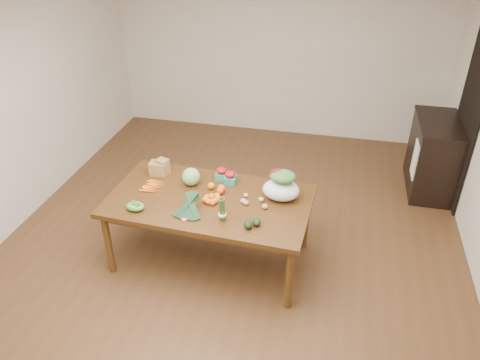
% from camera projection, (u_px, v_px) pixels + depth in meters
% --- Properties ---
extents(floor, '(6.00, 6.00, 0.00)m').
position_uv_depth(floor, '(232.00, 243.00, 5.19)').
color(floor, '#53351C').
rests_on(floor, ground).
extents(room_walls, '(5.02, 6.02, 2.70)m').
position_uv_depth(room_walls, '(231.00, 133.00, 4.49)').
color(room_walls, silver).
rests_on(room_walls, floor).
extents(dining_table, '(2.03, 1.20, 0.75)m').
position_uv_depth(dining_table, '(210.00, 229.00, 4.79)').
color(dining_table, '#4F3012').
rests_on(dining_table, floor).
extents(doorway_dark, '(0.02, 1.00, 2.10)m').
position_uv_depth(doorway_dark, '(468.00, 119.00, 5.51)').
color(doorway_dark, black).
rests_on(doorway_dark, floor).
extents(cabinet, '(0.52, 1.02, 0.94)m').
position_uv_depth(cabinet, '(433.00, 156.00, 5.95)').
color(cabinet, black).
rests_on(cabinet, floor).
extents(dish_towel, '(0.02, 0.28, 0.45)m').
position_uv_depth(dish_towel, '(415.00, 160.00, 5.70)').
color(dish_towel, white).
rests_on(dish_towel, cabinet).
extents(paper_bag, '(0.25, 0.21, 0.17)m').
position_uv_depth(paper_bag, '(159.00, 167.00, 4.96)').
color(paper_bag, '#996D45').
rests_on(paper_bag, dining_table).
extents(cabbage, '(0.19, 0.19, 0.19)m').
position_uv_depth(cabbage, '(191.00, 177.00, 4.78)').
color(cabbage, '#9BCA75').
rests_on(cabbage, dining_table).
extents(strawberry_basket_a, '(0.13, 0.13, 0.11)m').
position_uv_depth(strawberry_basket_a, '(222.00, 175.00, 4.89)').
color(strawberry_basket_a, red).
rests_on(strawberry_basket_a, dining_table).
extents(strawberry_basket_b, '(0.12, 0.12, 0.11)m').
position_uv_depth(strawberry_basket_b, '(230.00, 178.00, 4.82)').
color(strawberry_basket_b, red).
rests_on(strawberry_basket_b, dining_table).
extents(orange_a, '(0.07, 0.07, 0.07)m').
position_uv_depth(orange_a, '(211.00, 186.00, 4.73)').
color(orange_a, '#FFA00F').
rests_on(orange_a, dining_table).
extents(orange_b, '(0.08, 0.08, 0.08)m').
position_uv_depth(orange_b, '(221.00, 188.00, 4.68)').
color(orange_b, orange).
rests_on(orange_b, dining_table).
extents(orange_c, '(0.07, 0.07, 0.07)m').
position_uv_depth(orange_c, '(220.00, 191.00, 4.65)').
color(orange_c, orange).
rests_on(orange_c, dining_table).
extents(mandarin_cluster, '(0.19, 0.19, 0.10)m').
position_uv_depth(mandarin_cluster, '(212.00, 198.00, 4.52)').
color(mandarin_cluster, orange).
rests_on(mandarin_cluster, dining_table).
extents(carrots, '(0.23, 0.25, 0.03)m').
position_uv_depth(carrots, '(155.00, 186.00, 4.77)').
color(carrots, orange).
rests_on(carrots, dining_table).
extents(snap_pea_bag, '(0.17, 0.13, 0.08)m').
position_uv_depth(snap_pea_bag, '(135.00, 206.00, 4.41)').
color(snap_pea_bag, '#55AB39').
rests_on(snap_pea_bag, dining_table).
extents(kale_bunch, '(0.34, 0.42, 0.16)m').
position_uv_depth(kale_bunch, '(188.00, 208.00, 4.33)').
color(kale_bunch, black).
rests_on(kale_bunch, dining_table).
extents(asparagus_bundle, '(0.09, 0.12, 0.26)m').
position_uv_depth(asparagus_bundle, '(222.00, 209.00, 4.23)').
color(asparagus_bundle, '#4F7134').
rests_on(asparagus_bundle, dining_table).
extents(potato_a, '(0.06, 0.05, 0.05)m').
position_uv_depth(potato_a, '(243.00, 201.00, 4.52)').
color(potato_a, '#D6B67C').
rests_on(potato_a, dining_table).
extents(potato_b, '(0.05, 0.05, 0.05)m').
position_uv_depth(potato_b, '(246.00, 203.00, 4.50)').
color(potato_b, tan).
rests_on(potato_b, dining_table).
extents(potato_c, '(0.06, 0.05, 0.05)m').
position_uv_depth(potato_c, '(261.00, 199.00, 4.54)').
color(potato_c, tan).
rests_on(potato_c, dining_table).
extents(potato_d, '(0.05, 0.04, 0.04)m').
position_uv_depth(potato_d, '(246.00, 195.00, 4.62)').
color(potato_d, '#DACF7E').
rests_on(potato_d, dining_table).
extents(potato_e, '(0.06, 0.05, 0.05)m').
position_uv_depth(potato_e, '(265.00, 207.00, 4.44)').
color(potato_e, tan).
rests_on(potato_e, dining_table).
extents(avocado_a, '(0.10, 0.13, 0.07)m').
position_uv_depth(avocado_a, '(248.00, 224.00, 4.18)').
color(avocado_a, black).
rests_on(avocado_a, dining_table).
extents(avocado_b, '(0.10, 0.12, 0.07)m').
position_uv_depth(avocado_b, '(257.00, 222.00, 4.21)').
color(avocado_b, black).
rests_on(avocado_b, dining_table).
extents(salad_bag, '(0.38, 0.29, 0.28)m').
position_uv_depth(salad_bag, '(281.00, 187.00, 4.53)').
color(salad_bag, white).
rests_on(salad_bag, dining_table).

